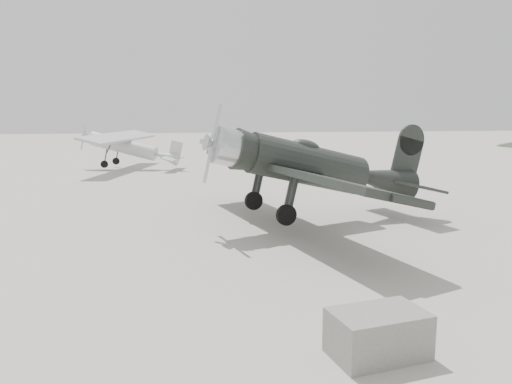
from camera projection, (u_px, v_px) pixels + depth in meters
ground at (220, 255)px, 15.90m from camera, size 160.00×160.00×0.00m
lowwing_monoplane at (317, 168)px, 19.67m from camera, size 9.77×13.47×4.34m
highwing_monoplane at (127, 144)px, 37.79m from camera, size 7.85×10.95×3.10m
equipment_block at (378, 334)px, 9.34m from camera, size 1.94×1.43×0.88m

